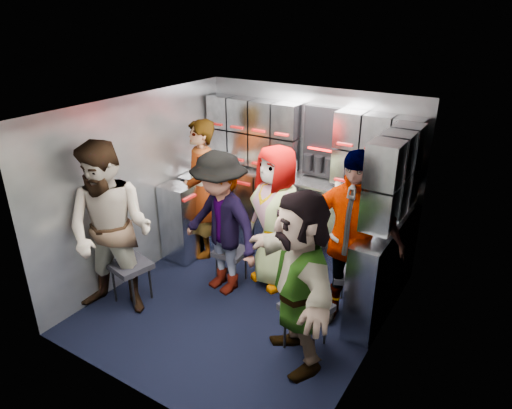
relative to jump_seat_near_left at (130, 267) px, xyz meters
The scene contains 29 objects.
floor 1.27m from the jump_seat_near_left, 29.24° to the left, with size 3.00×3.00×0.00m, color black.
wall_back 2.42m from the jump_seat_near_left, 63.30° to the left, with size 2.80×0.04×2.10m, color gray.
wall_left 0.94m from the jump_seat_near_left, 120.77° to the left, with size 0.04×3.00×2.10m, color gray.
wall_right 2.60m from the jump_seat_near_left, 13.49° to the left, with size 0.04×3.00×2.10m, color gray.
ceiling 2.08m from the jump_seat_near_left, 29.24° to the left, with size 2.80×3.00×0.02m, color silver.
cart_bank_back 2.15m from the jump_seat_near_left, 60.79° to the left, with size 2.68×0.38×0.99m, color #8E939C.
cart_bank_left 1.16m from the jump_seat_near_left, 96.95° to the left, with size 0.38×0.76×0.99m, color #8E939C.
counter 2.24m from the jump_seat_near_left, 60.79° to the left, with size 2.68×0.42×0.03m, color silver.
locker_bank_back 2.45m from the jump_seat_near_left, 61.55° to the left, with size 2.68×0.28×0.82m, color #8E939C.
locker_bank_right 2.85m from the jump_seat_near_left, 29.25° to the left, with size 0.28×1.00×0.82m, color #8E939C.
right_cabinet 2.59m from the jump_seat_near_left, 27.31° to the left, with size 0.28×1.20×1.00m, color #8E939C.
coffee_niche 2.57m from the jump_seat_near_left, 58.38° to the left, with size 0.46×0.16×0.84m, color black, non-canonical shape.
red_latch_strip 2.03m from the jump_seat_near_left, 57.96° to the left, with size 2.60×0.02×0.03m, color #A91210.
jump_seat_near_left is the anchor object (origin of this frame).
jump_seat_mid_left 1.12m from the jump_seat_near_left, 51.89° to the left, with size 0.37×0.35×0.41m.
jump_seat_center 1.73m from the jump_seat_near_left, 49.53° to the left, with size 0.41×0.39×0.40m.
jump_seat_mid_right 2.34m from the jump_seat_near_left, 28.31° to the left, with size 0.47×0.46×0.44m.
jump_seat_near_right 1.94m from the jump_seat_near_left, ahead, with size 0.48×0.46×0.47m.
attendant_standing 1.33m from the jump_seat_near_left, 90.00° to the left, with size 0.64×0.42×1.75m, color black.
attendant_arc_a 0.53m from the jump_seat_near_left, 90.00° to the right, with size 0.89×0.69×1.83m, color black.
attendant_arc_b 1.06m from the jump_seat_near_left, 45.39° to the left, with size 1.05×0.60×1.62m, color black.
attendant_arc_c 1.65m from the jump_seat_near_left, 45.34° to the left, with size 0.80×0.52×1.64m, color black.
attendant_arc_d 2.31m from the jump_seat_near_left, 24.28° to the left, with size 1.06×0.44×1.81m, color black.
attendant_arc_e 1.96m from the jump_seat_near_left, ahead, with size 1.53×0.49×1.65m, color black.
bottle_left 2.20m from the jump_seat_near_left, 61.87° to the left, with size 0.06×0.06×0.22m, color white.
bottle_mid 2.05m from the jump_seat_near_left, 72.89° to the left, with size 0.06×0.06×0.26m, color white.
bottle_right 2.75m from the jump_seat_near_left, 43.65° to the left, with size 0.06×0.06×0.27m, color white.
cup_left 1.94m from the jump_seat_near_left, 94.17° to the left, with size 0.08×0.08×0.11m, color tan.
cup_right 2.48m from the jump_seat_near_left, 49.44° to the left, with size 0.08×0.08×0.09m, color tan.
Camera 1 is at (2.29, -3.40, 2.96)m, focal length 32.00 mm.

